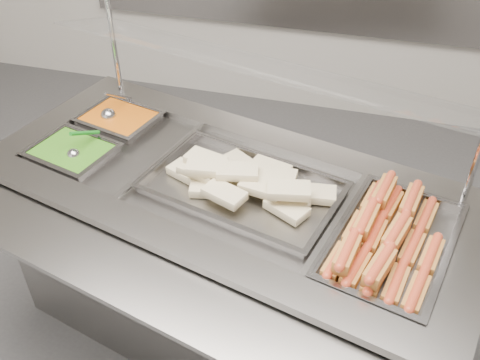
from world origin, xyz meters
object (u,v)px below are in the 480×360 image
(steam_counter, at_px, (230,264))
(sneeze_guard, at_px, (258,68))
(pan_hotdogs, at_px, (391,249))
(ladle, at_px, (109,115))
(pan_wraps, at_px, (242,191))
(serving_spoon, at_px, (76,151))

(steam_counter, bearing_deg, sneeze_guard, 75.72)
(pan_hotdogs, height_order, ladle, ladle)
(sneeze_guard, relative_size, pan_hotdogs, 2.71)
(sneeze_guard, bearing_deg, pan_wraps, -88.94)
(sneeze_guard, relative_size, ladle, 8.80)
(serving_spoon, bearing_deg, steam_counter, -0.59)
(steam_counter, xyz_separation_m, pan_hotdogs, (0.57, -0.15, 0.39))
(sneeze_guard, relative_size, serving_spoon, 9.28)
(steam_counter, relative_size, pan_hotdogs, 3.29)
(pan_hotdogs, bearing_deg, serving_spoon, 172.61)
(pan_wraps, xyz_separation_m, ladle, (-0.65, 0.29, 0.03))
(sneeze_guard, bearing_deg, ladle, 173.03)
(steam_counter, bearing_deg, pan_hotdogs, -14.29)
(pan_hotdogs, distance_m, pan_wraps, 0.54)
(pan_hotdogs, relative_size, serving_spoon, 3.43)
(steam_counter, bearing_deg, serving_spoon, 179.41)
(pan_wraps, bearing_deg, pan_hotdogs, -14.29)
(pan_wraps, distance_m, serving_spoon, 0.66)
(pan_hotdogs, height_order, pan_wraps, same)
(ladle, height_order, serving_spoon, ladle)
(pan_hotdogs, xyz_separation_m, pan_wraps, (-0.52, 0.13, 0.01))
(steam_counter, height_order, ladle, ladle)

